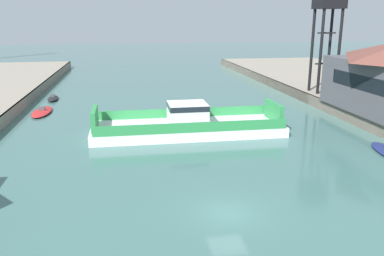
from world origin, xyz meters
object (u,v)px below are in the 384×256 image
(chain_ferry, at_px, (188,124))
(crane_tower, at_px, (329,6))
(moored_boat_mid_right, at_px, (42,112))
(moored_boat_near_right, at_px, (53,98))

(chain_ferry, height_order, crane_tower, crane_tower)
(moored_boat_mid_right, bearing_deg, moored_boat_near_right, 90.51)
(moored_boat_near_right, xyz_separation_m, crane_tower, (42.48, -8.46, 14.31))
(chain_ferry, bearing_deg, moored_boat_mid_right, 143.98)
(moored_boat_near_right, bearing_deg, moored_boat_mid_right, -89.49)
(crane_tower, bearing_deg, moored_boat_mid_right, -178.34)
(crane_tower, bearing_deg, moored_boat_near_right, 168.74)
(chain_ferry, distance_m, moored_boat_mid_right, 22.92)
(chain_ferry, relative_size, moored_boat_mid_right, 2.96)
(chain_ferry, height_order, moored_boat_mid_right, chain_ferry)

